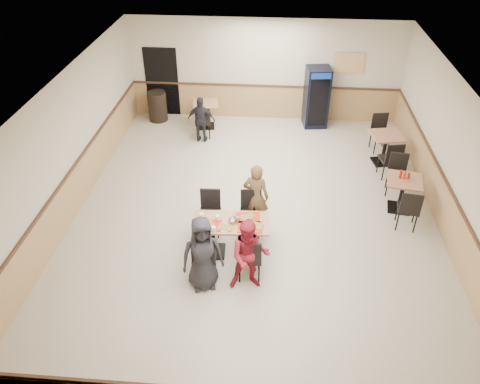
# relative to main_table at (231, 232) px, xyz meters

# --- Properties ---
(ground) EXTENTS (10.00, 10.00, 0.00)m
(ground) POSITION_rel_main_table_xyz_m (0.39, 1.28, -0.52)
(ground) COLOR beige
(ground) RESTS_ON ground
(room_shell) EXTENTS (10.00, 10.00, 10.00)m
(room_shell) POSITION_rel_main_table_xyz_m (2.17, 3.83, 0.05)
(room_shell) COLOR silver
(room_shell) RESTS_ON ground
(main_table) EXTENTS (1.50, 0.81, 0.79)m
(main_table) POSITION_rel_main_table_xyz_m (0.00, 0.00, 0.00)
(main_table) COLOR black
(main_table) RESTS_ON ground
(main_chairs) EXTENTS (1.39, 1.78, 1.00)m
(main_chairs) POSITION_rel_main_table_xyz_m (-0.05, -0.00, -0.02)
(main_chairs) COLOR black
(main_chairs) RESTS_ON ground
(diner_woman_left) EXTENTS (0.86, 0.68, 1.53)m
(diner_woman_left) POSITION_rel_main_table_xyz_m (-0.43, -0.91, 0.24)
(diner_woman_left) COLOR #222227
(diner_woman_left) RESTS_ON ground
(diner_woman_right) EXTENTS (0.79, 0.65, 1.49)m
(diner_woman_right) POSITION_rel_main_table_xyz_m (0.41, -0.87, 0.22)
(diner_woman_right) COLOR maroon
(diner_woman_right) RESTS_ON ground
(diner_man_opposite) EXTENTS (0.61, 0.46, 1.52)m
(diner_man_opposite) POSITION_rel_main_table_xyz_m (0.43, 0.91, 0.24)
(diner_man_opposite) COLOR brown
(diner_man_opposite) RESTS_ON ground
(lone_diner) EXTENTS (0.79, 0.37, 1.31)m
(lone_diner) POSITION_rel_main_table_xyz_m (-1.28, 4.61, 0.13)
(lone_diner) COLOR #222227
(lone_diner) RESTS_ON ground
(tabletop_clutter) EXTENTS (1.29, 0.68, 0.12)m
(tabletop_clutter) POSITION_rel_main_table_xyz_m (0.02, -0.05, 0.29)
(tabletop_clutter) COLOR red
(tabletop_clutter) RESTS_ON main_table
(side_table_near) EXTENTS (0.85, 0.85, 0.79)m
(side_table_near) POSITION_rel_main_table_xyz_m (3.64, 1.78, 0.00)
(side_table_near) COLOR black
(side_table_near) RESTS_ON ground
(side_table_near_chair_south) EXTENTS (0.53, 0.53, 1.00)m
(side_table_near_chair_south) POSITION_rel_main_table_xyz_m (3.64, 1.14, -0.02)
(side_table_near_chair_south) COLOR black
(side_table_near_chair_south) RESTS_ON ground
(side_table_near_chair_north) EXTENTS (0.53, 0.53, 1.00)m
(side_table_near_chair_north) POSITION_rel_main_table_xyz_m (3.64, 2.41, -0.02)
(side_table_near_chair_north) COLOR black
(side_table_near_chair_north) RESTS_ON ground
(side_table_far) EXTENTS (0.89, 0.89, 0.82)m
(side_table_far) POSITION_rel_main_table_xyz_m (3.61, 3.81, 0.02)
(side_table_far) COLOR black
(side_table_far) RESTS_ON ground
(side_table_far_chair_south) EXTENTS (0.56, 0.56, 1.03)m
(side_table_far_chair_south) POSITION_rel_main_table_xyz_m (3.61, 3.16, -0.01)
(side_table_far_chair_south) COLOR black
(side_table_far_chair_south) RESTS_ON ground
(side_table_far_chair_north) EXTENTS (0.56, 0.56, 1.03)m
(side_table_far_chair_north) POSITION_rel_main_table_xyz_m (3.61, 4.46, -0.01)
(side_table_far_chair_north) COLOR black
(side_table_far_chair_north) RESTS_ON ground
(condiment_caddy) EXTENTS (0.23, 0.06, 0.20)m
(condiment_caddy) POSITION_rel_main_table_xyz_m (3.61, 1.83, 0.36)
(condiment_caddy) COLOR red
(condiment_caddy) RESTS_ON side_table_near
(back_table) EXTENTS (0.82, 0.82, 0.77)m
(back_table) POSITION_rel_main_table_xyz_m (-1.28, 5.48, -0.01)
(back_table) COLOR black
(back_table) RESTS_ON ground
(back_table_chair_lone) EXTENTS (0.52, 0.52, 0.98)m
(back_table_chair_lone) POSITION_rel_main_table_xyz_m (-1.28, 4.87, -0.03)
(back_table_chair_lone) COLOR black
(back_table_chair_lone) RESTS_ON ground
(pepsi_cooler) EXTENTS (0.75, 0.76, 1.76)m
(pepsi_cooler) POSITION_rel_main_table_xyz_m (1.93, 5.88, 0.36)
(pepsi_cooler) COLOR black
(pepsi_cooler) RESTS_ON ground
(trash_bin) EXTENTS (0.57, 0.57, 0.89)m
(trash_bin) POSITION_rel_main_table_xyz_m (-2.81, 5.83, -0.08)
(trash_bin) COLOR black
(trash_bin) RESTS_ON ground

